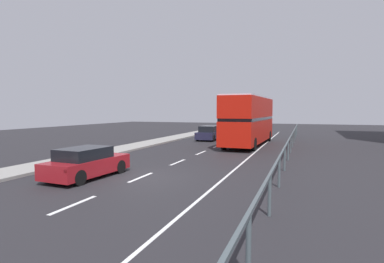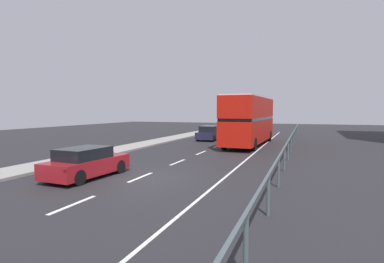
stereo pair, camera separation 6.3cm
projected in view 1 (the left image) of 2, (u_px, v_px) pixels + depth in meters
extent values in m
cube|color=#252427|center=(141.00, 178.00, 13.93)|extent=(73.47, 120.00, 0.10)
cube|color=gray|center=(37.00, 167.00, 16.05)|extent=(2.29, 80.00, 0.14)
cube|color=silver|center=(74.00, 205.00, 9.86)|extent=(0.16, 2.12, 0.01)
cube|color=silver|center=(141.00, 177.00, 13.88)|extent=(0.16, 2.12, 0.01)
cube|color=silver|center=(178.00, 162.00, 17.91)|extent=(0.16, 2.12, 0.01)
cube|color=silver|center=(201.00, 153.00, 21.93)|extent=(0.16, 2.12, 0.01)
cube|color=silver|center=(217.00, 146.00, 25.96)|extent=(0.16, 2.12, 0.01)
cube|color=silver|center=(229.00, 141.00, 29.99)|extent=(0.16, 2.12, 0.01)
cube|color=silver|center=(238.00, 138.00, 34.01)|extent=(0.16, 2.12, 0.01)
cube|color=silver|center=(245.00, 135.00, 38.04)|extent=(0.16, 2.12, 0.01)
cube|color=silver|center=(251.00, 132.00, 42.06)|extent=(0.16, 2.12, 0.01)
cube|color=silver|center=(253.00, 154.00, 21.11)|extent=(0.12, 46.00, 0.01)
cube|color=#465358|center=(290.00, 138.00, 20.20)|extent=(0.08, 42.00, 0.08)
cylinder|color=#465358|center=(248.00, 246.00, 5.49)|extent=(0.10, 0.10, 1.20)
cylinder|color=#465358|center=(270.00, 196.00, 8.77)|extent=(0.10, 0.10, 1.20)
cylinder|color=#465358|center=(279.00, 172.00, 12.05)|extent=(0.10, 0.10, 1.20)
cylinder|color=#465358|center=(285.00, 159.00, 15.33)|extent=(0.10, 0.10, 1.20)
cylinder|color=#465358|center=(288.00, 150.00, 18.60)|extent=(0.10, 0.10, 1.20)
cylinder|color=#465358|center=(291.00, 144.00, 21.88)|extent=(0.10, 0.10, 1.20)
cylinder|color=#465358|center=(293.00, 140.00, 25.16)|extent=(0.10, 0.10, 1.20)
cylinder|color=#465358|center=(294.00, 137.00, 28.44)|extent=(0.10, 0.10, 1.20)
cylinder|color=#465358|center=(295.00, 134.00, 31.71)|extent=(0.10, 0.10, 1.20)
cylinder|color=#465358|center=(296.00, 132.00, 34.99)|extent=(0.10, 0.10, 1.20)
cylinder|color=#465358|center=(297.00, 130.00, 38.27)|extent=(0.10, 0.10, 1.20)
cube|color=red|center=(249.00, 130.00, 26.81)|extent=(2.89, 10.99, 1.85)
cube|color=black|center=(249.00, 118.00, 26.73)|extent=(2.89, 10.56, 0.24)
cube|color=red|center=(249.00, 107.00, 26.67)|extent=(2.89, 10.99, 1.67)
cube|color=silver|center=(250.00, 97.00, 26.61)|extent=(2.83, 10.77, 0.10)
cube|color=black|center=(260.00, 126.00, 31.83)|extent=(2.27, 0.12, 1.30)
cube|color=yellow|center=(260.00, 104.00, 31.66)|extent=(1.51, 0.09, 0.28)
cylinder|color=black|center=(246.00, 135.00, 31.04)|extent=(0.31, 1.01, 1.00)
cylinder|color=black|center=(269.00, 136.00, 30.17)|extent=(0.31, 1.01, 1.00)
cylinder|color=black|center=(224.00, 143.00, 23.73)|extent=(0.31, 1.01, 1.00)
cylinder|color=black|center=(254.00, 144.00, 22.86)|extent=(0.31, 1.01, 1.00)
cube|color=maroon|center=(87.00, 166.00, 13.86)|extent=(1.98, 4.16, 0.69)
cube|color=black|center=(84.00, 153.00, 13.63)|extent=(1.66, 2.32, 0.50)
cube|color=red|center=(37.00, 168.00, 12.32)|extent=(0.16, 0.07, 0.12)
cube|color=red|center=(66.00, 172.00, 11.71)|extent=(0.16, 0.07, 0.12)
cylinder|color=black|center=(94.00, 164.00, 15.41)|extent=(0.24, 0.65, 0.64)
cylinder|color=black|center=(120.00, 167.00, 14.78)|extent=(0.24, 0.65, 0.64)
cylinder|color=black|center=(51.00, 175.00, 12.97)|extent=(0.24, 0.65, 0.64)
cylinder|color=black|center=(79.00, 178.00, 12.34)|extent=(0.24, 0.65, 0.64)
cube|color=#201F39|center=(210.00, 135.00, 31.50)|extent=(1.81, 4.52, 0.69)
cube|color=black|center=(209.00, 129.00, 31.24)|extent=(1.59, 2.49, 0.59)
cube|color=red|center=(196.00, 134.00, 29.67)|extent=(0.16, 0.06, 0.12)
cube|color=red|center=(211.00, 135.00, 29.13)|extent=(0.16, 0.06, 0.12)
cylinder|color=black|center=(207.00, 135.00, 33.24)|extent=(0.20, 0.64, 0.64)
cylinder|color=black|center=(221.00, 136.00, 32.69)|extent=(0.20, 0.64, 0.64)
cylinder|color=black|center=(198.00, 138.00, 30.33)|extent=(0.20, 0.64, 0.64)
cylinder|color=black|center=(213.00, 138.00, 29.78)|extent=(0.20, 0.64, 0.64)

